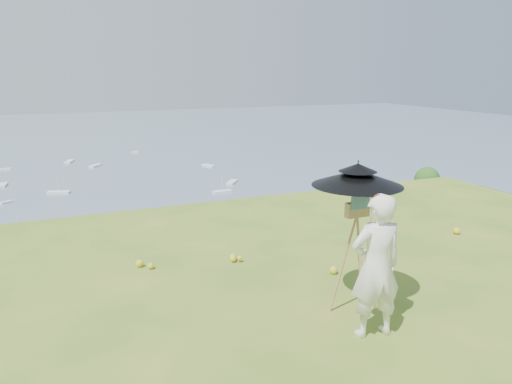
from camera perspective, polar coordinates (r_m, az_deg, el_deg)
name	(u,v)px	position (r m, az deg, el deg)	size (l,w,h in m)	color
ground	(424,316)	(7.45, 18.61, -13.33)	(14.00, 14.00, 0.00)	#447621
shoreline_tier	(93,313)	(89.12, -18.17, -13.02)	(170.00, 28.00, 8.00)	gray
bay_water	(57,152)	(247.72, -21.80, 4.24)	(700.00, 700.00, 0.00)	slate
slope_trees	(120,294)	(44.10, -15.28, -11.17)	(110.00, 50.00, 6.00)	#1D5419
harbor_town	(89,277)	(86.45, -18.50, -9.17)	(110.00, 22.00, 5.00)	silver
moored_boats	(22,192)	(170.11, -25.15, 0.01)	(140.00, 140.00, 0.70)	white
wildflowers	(412,305)	(7.59, 17.38, -12.20)	(10.00, 10.50, 0.12)	yellow
painter	(376,266)	(6.43, 13.55, -8.26)	(0.68, 0.45, 1.87)	white
field_easel	(355,254)	(6.96, 11.24, -6.95)	(0.66, 0.66, 1.74)	#9C6D41
sun_umbrella	(357,187)	(6.72, 11.46, 0.53)	(1.21, 1.21, 0.73)	black
painter_cap	(380,198)	(6.16, 14.01, -0.63)	(0.19, 0.23, 0.10)	#E47F7D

